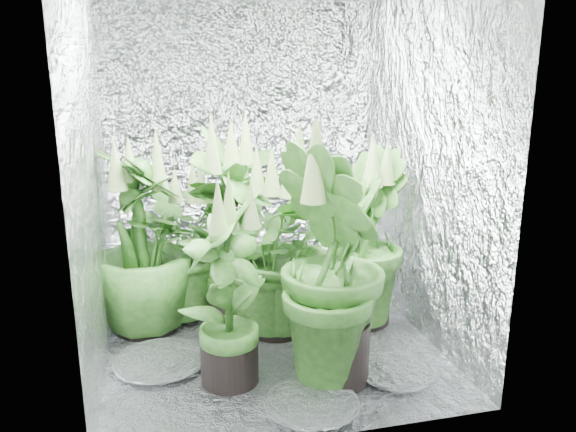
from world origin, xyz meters
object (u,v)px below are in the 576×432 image
at_px(plant_f, 228,292).
at_px(plant_e, 276,247).
at_px(plant_b, 232,230).
at_px(plant_g, 335,267).
at_px(circulation_fan, 345,268).
at_px(plant_d, 142,244).
at_px(plant_a, 185,245).
at_px(plant_c, 363,241).

bearing_deg(plant_f, plant_e, 54.53).
distance_m(plant_b, plant_g, 0.78).
bearing_deg(circulation_fan, plant_f, -145.21).
xyz_separation_m(plant_d, circulation_fan, (1.23, 0.31, -0.34)).
distance_m(plant_a, plant_c, 0.98).
xyz_separation_m(plant_c, plant_d, (-1.15, 0.17, 0.01)).
height_order(plant_b, circulation_fan, plant_b).
bearing_deg(plant_a, plant_g, -55.48).
bearing_deg(plant_d, plant_b, -2.14).
distance_m(plant_b, plant_f, 0.62).
bearing_deg(plant_f, circulation_fan, 47.02).
xyz_separation_m(plant_f, circulation_fan, (0.87, 0.93, -0.29)).
xyz_separation_m(plant_a, plant_g, (0.59, -0.86, 0.12)).
distance_m(plant_e, plant_f, 0.54).
relative_size(plant_d, plant_e, 1.06).
relative_size(plant_a, circulation_fan, 2.88).
relative_size(plant_d, circulation_fan, 3.28).
height_order(plant_c, plant_d, plant_d).
bearing_deg(plant_f, plant_c, 29.61).
bearing_deg(plant_e, plant_g, -75.03).
height_order(plant_b, plant_f, plant_b).
height_order(plant_a, plant_d, plant_d).
bearing_deg(plant_a, plant_b, -32.94).
height_order(plant_b, plant_e, plant_b).
height_order(plant_a, plant_f, plant_f).
xyz_separation_m(plant_d, plant_f, (0.36, -0.62, -0.05)).
bearing_deg(plant_a, plant_d, -147.83).
xyz_separation_m(plant_a, circulation_fan, (1.00, 0.17, -0.28)).
relative_size(plant_a, plant_g, 0.80).
xyz_separation_m(plant_e, plant_g, (0.14, -0.53, 0.07)).
height_order(plant_c, circulation_fan, plant_c).
bearing_deg(plant_c, plant_g, -122.20).
bearing_deg(plant_g, plant_a, 124.52).
xyz_separation_m(plant_d, plant_e, (0.67, -0.19, -0.01)).
xyz_separation_m(plant_b, plant_e, (0.20, -0.17, -0.06)).
bearing_deg(plant_a, circulation_fan, 9.43).
xyz_separation_m(plant_e, circulation_fan, (0.56, 0.49, -0.33)).
distance_m(plant_d, plant_e, 0.70).
height_order(plant_f, plant_g, plant_g).
relative_size(plant_a, plant_d, 0.88).
relative_size(plant_a, plant_f, 0.99).
distance_m(plant_d, circulation_fan, 1.31).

